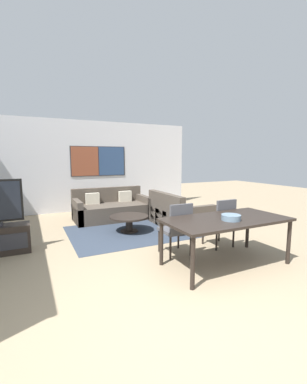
# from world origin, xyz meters

# --- Properties ---
(ground_plane) EXTENTS (24.00, 24.00, 0.00)m
(ground_plane) POSITION_xyz_m (0.00, 0.00, 0.00)
(ground_plane) COLOR #9E896B
(wall_back) EXTENTS (7.00, 0.09, 2.80)m
(wall_back) POSITION_xyz_m (0.02, 6.09, 1.41)
(wall_back) COLOR silver
(wall_back) RESTS_ON ground_plane
(area_rug) EXTENTS (2.62, 2.16, 0.01)m
(area_rug) POSITION_xyz_m (0.33, 3.24, 0.00)
(area_rug) COLOR #333D4C
(area_rug) RESTS_ON ground_plane
(sofa_main) EXTENTS (1.97, 0.99, 0.83)m
(sofa_main) POSITION_xyz_m (0.33, 4.63, 0.27)
(sofa_main) COLOR #51473D
(sofa_main) RESTS_ON ground_plane
(sofa_side) EXTENTS (0.99, 1.52, 0.83)m
(sofa_side) POSITION_xyz_m (1.57, 3.19, 0.27)
(sofa_side) COLOR #51473D
(sofa_side) RESTS_ON ground_plane
(coffee_table) EXTENTS (0.87, 0.87, 0.37)m
(coffee_table) POSITION_xyz_m (0.33, 3.24, 0.28)
(coffee_table) COLOR black
(coffee_table) RESTS_ON ground_plane
(dining_table) EXTENTS (1.93, 0.96, 0.74)m
(dining_table) POSITION_xyz_m (1.05, 0.90, 0.68)
(dining_table) COLOR black
(dining_table) RESTS_ON ground_plane
(dining_chair_left) EXTENTS (0.46, 0.46, 0.91)m
(dining_chair_left) POSITION_xyz_m (0.57, 1.56, 0.51)
(dining_chair_left) COLOR #4C4C51
(dining_chair_left) RESTS_ON ground_plane
(dining_chair_centre) EXTENTS (0.46, 0.46, 0.91)m
(dining_chair_centre) POSITION_xyz_m (1.53, 1.56, 0.51)
(dining_chair_centre) COLOR #4C4C51
(dining_chair_centre) RESTS_ON ground_plane
(fruit_bowl) EXTENTS (0.29, 0.29, 0.08)m
(fruit_bowl) POSITION_xyz_m (1.03, 0.78, 0.79)
(fruit_bowl) COLOR slate
(fruit_bowl) RESTS_ON dining_table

